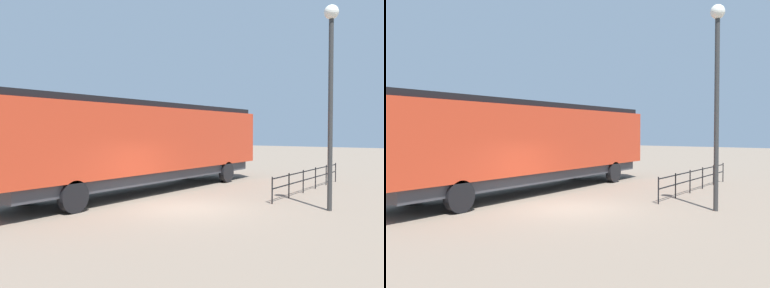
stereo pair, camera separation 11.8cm
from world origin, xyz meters
TOP-DOWN VIEW (x-y plane):
  - ground_plane at (0.00, 0.00)m, footprint 120.00×120.00m
  - locomotive at (-3.88, 2.80)m, footprint 3.00×15.79m
  - lamp_post at (4.33, 2.50)m, footprint 0.49×0.49m
  - platform_fence at (2.18, 6.75)m, footprint 0.05×8.36m

SIDE VIEW (x-z plane):
  - ground_plane at x=0.00m, z-range 0.00..0.00m
  - platform_fence at x=2.18m, z-range 0.15..1.17m
  - locomotive at x=-3.88m, z-range 0.25..4.23m
  - lamp_post at x=4.33m, z-range 1.21..8.22m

